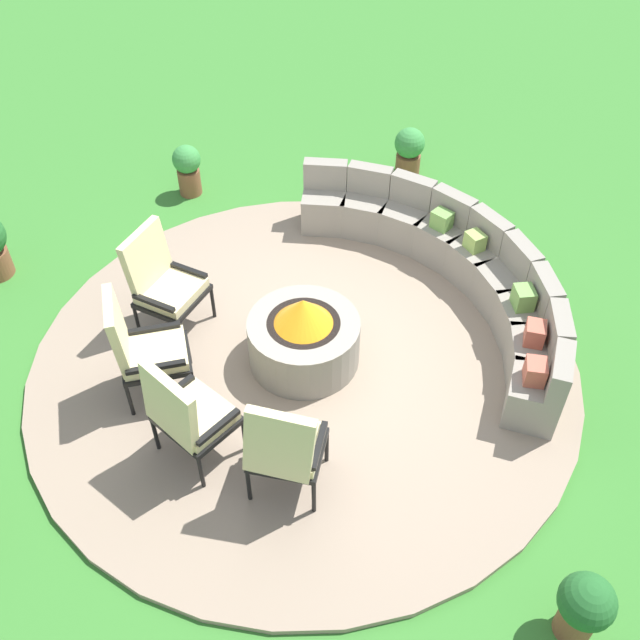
# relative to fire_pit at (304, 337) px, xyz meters

# --- Properties ---
(ground_plane) EXTENTS (24.00, 24.00, 0.00)m
(ground_plane) POSITION_rel_fire_pit_xyz_m (0.00, 0.00, -0.36)
(ground_plane) COLOR #387A2D
(patio_circle) EXTENTS (5.23, 5.23, 0.06)m
(patio_circle) POSITION_rel_fire_pit_xyz_m (0.00, 0.00, -0.33)
(patio_circle) COLOR gray
(patio_circle) RESTS_ON ground_plane
(fire_pit) EXTENTS (1.05, 1.05, 0.76)m
(fire_pit) POSITION_rel_fire_pit_xyz_m (0.00, 0.00, 0.00)
(fire_pit) COLOR gray
(fire_pit) RESTS_ON patio_circle
(curved_stone_bench) EXTENTS (3.94, 1.60, 0.77)m
(curved_stone_bench) POSITION_rel_fire_pit_xyz_m (0.27, 1.79, 0.01)
(curved_stone_bench) COLOR gray
(curved_stone_bench) RESTS_ON patio_circle
(lounge_chair_front_left) EXTENTS (0.74, 0.76, 1.10)m
(lounge_chair_front_left) POSITION_rel_fire_pit_xyz_m (-1.26, -0.71, 0.27)
(lounge_chair_front_left) COLOR black
(lounge_chair_front_left) RESTS_ON patio_circle
(lounge_chair_front_right) EXTENTS (0.75, 0.79, 1.16)m
(lounge_chair_front_right) POSITION_rel_fire_pit_xyz_m (-0.62, -1.31, 0.27)
(lounge_chair_front_right) COLOR black
(lounge_chair_front_right) RESTS_ON patio_circle
(lounge_chair_back_left) EXTENTS (0.68, 0.60, 1.13)m
(lounge_chair_back_left) POSITION_rel_fire_pit_xyz_m (0.24, -1.42, 0.27)
(lounge_chair_back_left) COLOR black
(lounge_chair_back_left) RESTS_ON patio_circle
(lounge_chair_back_right) EXTENTS (0.77, 0.78, 1.12)m
(lounge_chair_back_right) POSITION_rel_fire_pit_xyz_m (1.01, -1.03, 0.27)
(lounge_chair_back_right) COLOR black
(lounge_chair_back_right) RESTS_ON patio_circle
(potted_plant_0) EXTENTS (0.38, 0.38, 0.63)m
(potted_plant_0) POSITION_rel_fire_pit_xyz_m (-1.68, 3.15, -0.02)
(potted_plant_0) COLOR brown
(potted_plant_0) RESTS_ON ground_plane
(potted_plant_2) EXTENTS (0.39, 0.39, 0.65)m
(potted_plant_2) POSITION_rel_fire_pit_xyz_m (3.21, -0.21, 0.02)
(potted_plant_2) COLOR brown
(potted_plant_2) RESTS_ON ground_plane
(potted_plant_4) EXTENTS (0.34, 0.34, 0.65)m
(potted_plant_4) POSITION_rel_fire_pit_xyz_m (-3.13, 0.78, 0.00)
(potted_plant_4) COLOR brown
(potted_plant_4) RESTS_ON ground_plane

